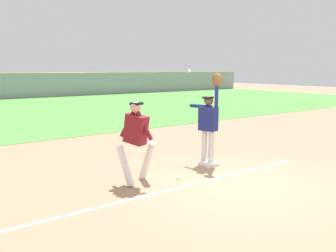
{
  "coord_description": "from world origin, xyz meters",
  "views": [
    {
      "loc": [
        -5.17,
        -5.01,
        2.38
      ],
      "look_at": [
        -0.56,
        1.53,
        1.05
      ],
      "focal_mm": 36.74,
      "sensor_mm": 36.0,
      "label": 1
    }
  ],
  "objects": [
    {
      "name": "ground_plane",
      "position": [
        0.0,
        0.0,
        0.0
      ],
      "size": [
        78.75,
        78.75,
        0.0
      ],
      "primitive_type": "plane",
      "color": "tan"
    },
    {
      "name": "outfield_grass",
      "position": [
        0.0,
        15.89,
        0.01
      ],
      "size": [
        51.9,
        18.62,
        0.01
      ],
      "primitive_type": "cube",
      "color": "#549342",
      "rests_on": "ground_plane"
    },
    {
      "name": "chalk_foul_line",
      "position": [
        -3.55,
        0.3,
        0.0
      ],
      "size": [
        12.0,
        0.14,
        0.01
      ],
      "primitive_type": "cube",
      "rotation": [
        0.0,
        0.0,
        -0.0
      ],
      "color": "white",
      "rests_on": "ground_plane"
    },
    {
      "name": "first_base",
      "position": [
        0.45,
        1.2,
        0.04
      ],
      "size": [
        0.38,
        0.38,
        0.08
      ],
      "primitive_type": "cube",
      "rotation": [
        0.0,
        0.0,
        0.01
      ],
      "color": "white",
      "rests_on": "ground_plane"
    },
    {
      "name": "fielder",
      "position": [
        0.57,
        1.35,
        1.12
      ],
      "size": [
        0.4,
        0.88,
        2.28
      ],
      "rotation": [
        0.0,
        0.0,
        3.46
      ],
      "color": "silver",
      "rests_on": "ground_plane"
    },
    {
      "name": "runner",
      "position": [
        -1.68,
        1.1,
        1.0
      ],
      "size": [
        0.89,
        0.81,
        1.72
      ],
      "rotation": [
        0.0,
        0.0,
        0.4
      ],
      "color": "white",
      "rests_on": "ground_plane"
    },
    {
      "name": "baseball",
      "position": [
        0.03,
        1.5,
        2.34
      ],
      "size": [
        0.07,
        0.07,
        0.07
      ],
      "primitive_type": "sphere",
      "color": "white"
    },
    {
      "name": "outfield_fence",
      "position": [
        0.0,
        25.2,
        1.04
      ],
      "size": [
        51.98,
        0.08,
        2.08
      ],
      "color": "#93999E",
      "rests_on": "ground_plane"
    },
    {
      "name": "parked_car_blue",
      "position": [
        3.07,
        29.08,
        0.67
      ],
      "size": [
        4.44,
        2.2,
        1.25
      ],
      "rotation": [
        0.0,
        0.0,
        0.02
      ],
      "color": "#23389E",
      "rests_on": "ground_plane"
    },
    {
      "name": "parked_car_tan",
      "position": [
        8.22,
        28.9,
        0.67
      ],
      "size": [
        4.57,
        2.47,
        1.25
      ],
      "rotation": [
        0.0,
        0.0,
        0.1
      ],
      "color": "tan",
      "rests_on": "ground_plane"
    }
  ]
}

